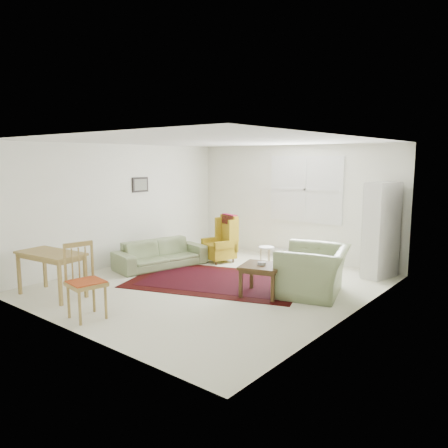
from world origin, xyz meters
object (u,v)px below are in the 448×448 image
Objects in this scene: sofa at (161,249)px; wingback_chair at (219,238)px; coffee_table at (262,280)px; cabinet at (382,230)px; stool at (266,257)px; armchair at (314,266)px; desk_chair at (86,282)px; desk at (52,274)px.

wingback_chair is at bearing -16.97° from sofa.
cabinet is (1.10, 2.32, 0.63)m from coffee_table.
stool is at bearing 121.13° from coffee_table.
coffee_table is at bearing -103.04° from cabinet.
armchair is 0.68× the size of cabinet.
sofa is 4.40× the size of stool.
wingback_chair is 3.84m from desk_chair.
coffee_table reaches higher than stool.
cabinet is at bearing 64.70° from coffee_table.
sofa is 1.64× the size of desk.
desk_chair reaches higher than stool.
armchair is 2.77m from wingback_chair.
stool is 0.37× the size of desk.
coffee_table is at bearing -16.54° from wingback_chair.
stool is at bearing -149.65° from cabinet.
armchair is at bearing 43.71° from coffee_table.
wingback_chair reaches higher than desk.
desk is at bearing 89.36° from desk_chair.
wingback_chair is 3.29m from cabinet.
desk is at bearing -66.70° from armchair.
armchair is 1.94m from stool.
sofa reaches higher than coffee_table.
cabinet is at bearing 18.09° from stool.
desk_chair is (-0.32, -4.02, 0.31)m from stool.
sofa is at bearing -139.29° from cabinet.
wingback_chair is 0.97× the size of desk_chair.
stool is 2.30m from cabinet.
wingback_chair is at bearing 20.42° from desk_chair.
desk_chair reaches higher than coffee_table.
cabinet is at bearing 34.28° from wingback_chair.
coffee_table is (-0.62, -0.59, -0.21)m from armchair.
sofa is 2.17m from stool.
sofa is 2.69m from coffee_table.
sofa is at bearing -141.06° from stool.
desk_chair is at bearing -94.54° from stool.
cabinet is (3.14, 0.93, 0.38)m from wingback_chair.
sofa is 2.99m from desk_chair.
wingback_chair is 0.57× the size of cabinet.
armchair is at bearing -33.14° from stool.
sofa is 1.29m from wingback_chair.
wingback_chair reaches higher than armchair.
wingback_chair is at bearing -123.63° from armchair.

